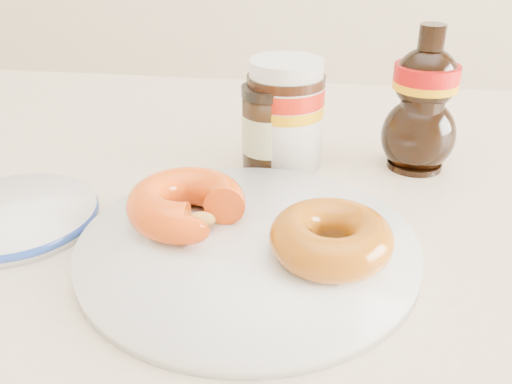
# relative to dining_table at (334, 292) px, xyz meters

# --- Properties ---
(dining_table) EXTENTS (1.40, 0.90, 0.75)m
(dining_table) POSITION_rel_dining_table_xyz_m (0.00, 0.00, 0.00)
(dining_table) COLOR beige
(dining_table) RESTS_ON ground
(plate) EXTENTS (0.29, 0.29, 0.01)m
(plate) POSITION_rel_dining_table_xyz_m (-0.08, -0.07, 0.09)
(plate) COLOR white
(plate) RESTS_ON dining_table
(donut_bitten) EXTENTS (0.11, 0.11, 0.04)m
(donut_bitten) POSITION_rel_dining_table_xyz_m (-0.14, -0.04, 0.12)
(donut_bitten) COLOR #D94D0C
(donut_bitten) RESTS_ON plate
(donut_whole) EXTENTS (0.13, 0.13, 0.04)m
(donut_whole) POSITION_rel_dining_table_xyz_m (-0.01, -0.08, 0.12)
(donut_whole) COLOR #964909
(donut_whole) RESTS_ON plate
(nutella_jar) EXTENTS (0.09, 0.09, 0.12)m
(nutella_jar) POSITION_rel_dining_table_xyz_m (-0.07, 0.12, 0.15)
(nutella_jar) COLOR white
(nutella_jar) RESTS_ON dining_table
(syrup_bottle) EXTENTS (0.09, 0.09, 0.16)m
(syrup_bottle) POSITION_rel_dining_table_xyz_m (0.08, 0.14, 0.16)
(syrup_bottle) COLOR black
(syrup_bottle) RESTS_ON dining_table
(dark_jar) EXTENTS (0.06, 0.06, 0.10)m
(dark_jar) POSITION_rel_dining_table_xyz_m (-0.08, 0.11, 0.13)
(dark_jar) COLOR black
(dark_jar) RESTS_ON dining_table
(blue_rim_saucer) EXTENTS (0.16, 0.16, 0.02)m
(blue_rim_saucer) POSITION_rel_dining_table_xyz_m (-0.30, -0.05, 0.09)
(blue_rim_saucer) COLOR white
(blue_rim_saucer) RESTS_ON dining_table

